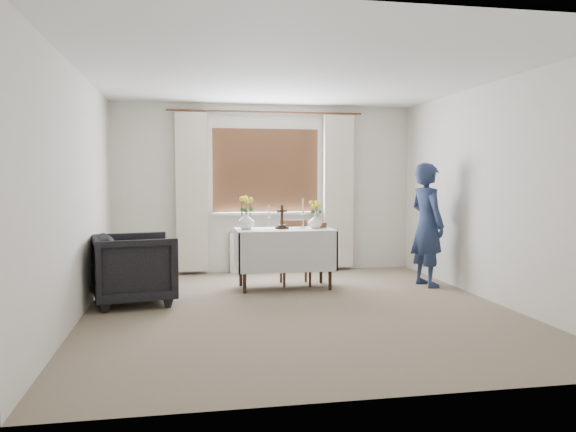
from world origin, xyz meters
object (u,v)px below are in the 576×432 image
object	(u,v)px
wooden_chair	(295,253)
wooden_cross	(282,217)
person	(427,225)
armchair	(135,269)
flower_vase_left	(246,221)
flower_vase_right	(315,221)
altar_table	(285,259)

from	to	relation	value
wooden_chair	wooden_cross	world-z (taller)	wooden_cross
wooden_chair	person	world-z (taller)	person
wooden_cross	armchair	bearing A→B (deg)	179.67
armchair	flower_vase_left	world-z (taller)	flower_vase_left
person	flower_vase_right	size ratio (longest dim) A/B	8.68
wooden_cross	flower_vase_left	xyz separation A→B (m)	(-0.45, 0.06, -0.05)
altar_table	flower_vase_right	world-z (taller)	flower_vase_right
person	flower_vase_right	distance (m)	1.47
person	flower_vase_left	size ratio (longest dim) A/B	7.43
wooden_chair	person	distance (m)	1.76
altar_table	person	distance (m)	1.91
armchair	person	world-z (taller)	person
altar_table	flower_vase_right	bearing A→B (deg)	1.20
person	wooden_cross	world-z (taller)	person
wooden_cross	flower_vase_left	distance (m)	0.46
altar_table	flower_vase_right	xyz separation A→B (m)	(0.40, 0.01, 0.47)
wooden_chair	flower_vase_right	world-z (taller)	flower_vase_right
flower_vase_left	person	bearing A→B (deg)	-6.33
flower_vase_left	flower_vase_right	xyz separation A→B (m)	(0.89, -0.06, -0.02)
flower_vase_right	person	bearing A→B (deg)	-7.79
altar_table	wooden_cross	bearing A→B (deg)	161.48
altar_table	person	world-z (taller)	person
wooden_chair	flower_vase_right	xyz separation A→B (m)	(0.23, -0.18, 0.43)
flower_vase_right	altar_table	bearing A→B (deg)	-178.80
flower_vase_left	flower_vase_right	distance (m)	0.89
wooden_cross	flower_vase_right	xyz separation A→B (m)	(0.44, -0.00, -0.06)
wooden_chair	armchair	bearing A→B (deg)	-156.37
wooden_chair	flower_vase_left	bearing A→B (deg)	-166.81
person	armchair	bearing A→B (deg)	84.69
wooden_chair	altar_table	bearing A→B (deg)	-130.26
wooden_cross	flower_vase_left	bearing A→B (deg)	154.19
altar_table	wooden_chair	distance (m)	0.27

